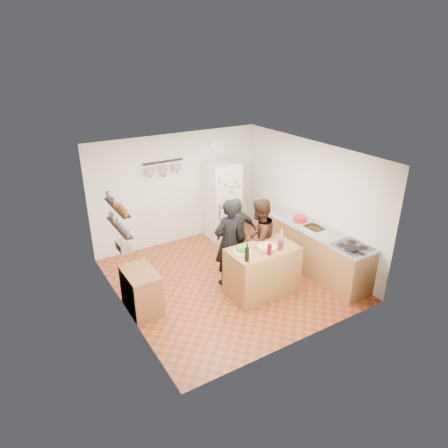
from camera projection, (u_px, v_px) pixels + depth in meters
room_shell at (216, 214)px, 7.62m from camera, size 4.20×4.20×4.20m
prep_island at (262, 271)px, 7.24m from camera, size 1.25×0.72×0.91m
pizza_board at (267, 247)px, 7.07m from camera, size 0.42×0.34×0.02m
pizza at (267, 246)px, 7.07m from camera, size 0.34×0.34×0.02m
salad_bowl at (242, 252)px, 6.88m from camera, size 0.30×0.30×0.06m
wine_bottle at (247, 254)px, 6.60m from camera, size 0.08×0.08×0.24m
wine_glass_near at (269, 250)px, 6.81m from camera, size 0.08×0.08×0.19m
wine_glass_far at (280, 246)px, 6.97m from camera, size 0.07×0.07×0.16m
pepper_mill at (282, 237)px, 7.27m from camera, size 0.06×0.06×0.19m
salt_canister at (281, 243)px, 7.08m from camera, size 0.09×0.09×0.15m
person_left at (229, 243)px, 7.39m from camera, size 0.64×0.44×1.70m
person_center at (259, 239)px, 7.61m from camera, size 0.92×0.80×1.62m
person_back at (237, 233)px, 8.01m from camera, size 0.90×0.43×1.49m
counter_run at (313, 249)px, 8.02m from camera, size 0.63×2.63×0.90m
stove_top at (352, 247)px, 7.10m from camera, size 0.60×0.62×0.02m
skillet at (352, 248)px, 6.98m from camera, size 0.26×0.26×0.05m
sink at (287, 214)px, 8.50m from camera, size 0.50×0.80×0.03m
cutting_board at (314, 228)px, 7.85m from camera, size 0.30×0.40×0.02m
red_bowl at (300, 219)px, 8.09m from camera, size 0.26×0.26×0.11m
fridge at (222, 201)px, 9.28m from camera, size 0.70×0.68×1.80m
wall_clock at (214, 145)px, 9.02m from camera, size 0.30×0.03×0.30m
spice_shelf_lower at (119, 227)px, 6.45m from camera, size 0.12×1.00×0.02m
spice_shelf_upper at (117, 207)px, 6.31m from camera, size 0.12×1.00×0.02m
produce_basket at (123, 246)px, 6.61m from camera, size 0.18×0.35×0.14m
side_table at (141, 290)px, 6.82m from camera, size 0.50×0.80×0.73m
pot_rack at (163, 162)px, 8.42m from camera, size 0.90×0.04×0.04m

